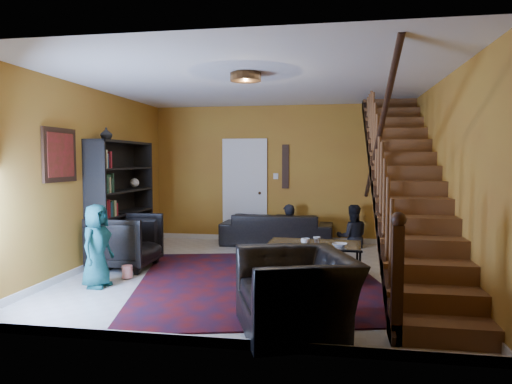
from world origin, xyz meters
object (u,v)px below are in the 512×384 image
at_px(bookshelf, 122,202).
at_px(sofa, 277,229).
at_px(armchair_left, 126,241).
at_px(coffee_table, 314,258).
at_px(armchair_right, 296,292).

bearing_deg(bookshelf, sofa, 34.95).
bearing_deg(sofa, armchair_left, 49.45).
distance_m(armchair_left, coffee_table, 2.91).
bearing_deg(armchair_left, sofa, -41.62).
bearing_deg(armchair_right, sofa, 169.42).
bearing_deg(sofa, bookshelf, 36.13).
bearing_deg(coffee_table, sofa, 108.88).
height_order(armchair_left, coffee_table, armchair_left).
relative_size(sofa, coffee_table, 1.61).
distance_m(bookshelf, armchair_right, 4.28).
xyz_separation_m(sofa, coffee_table, (0.83, -2.43, -0.03)).
xyz_separation_m(bookshelf, coffee_table, (3.26, -0.73, -0.67)).
bearing_deg(armchair_left, armchair_right, -127.63).
distance_m(sofa, coffee_table, 2.57).
bearing_deg(coffee_table, armchair_left, 177.94).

